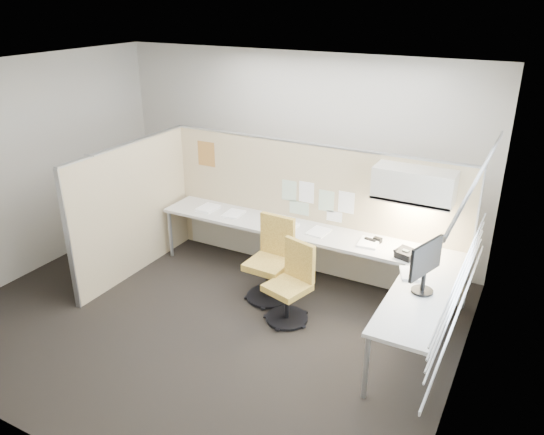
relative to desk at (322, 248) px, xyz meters
The scene contains 27 objects.
floor 1.58m from the desk, 129.58° to the right, with size 5.50×4.50×0.01m, color black.
ceiling 2.64m from the desk, 129.58° to the right, with size 5.50×4.50×0.01m, color white.
wall_back 1.66m from the desk, 129.62° to the left, with size 5.50×0.02×2.80m, color beige.
wall_front 3.59m from the desk, 105.41° to the right, with size 5.50×0.02×2.80m, color beige.
wall_left 3.93m from the desk, 162.99° to the right, with size 0.02×4.50×2.80m, color beige.
wall_right 2.28m from the desk, 31.75° to the right, with size 0.02×4.50×2.80m, color beige.
window_pane 2.32m from the desk, 32.11° to the right, with size 0.01×2.80×1.30m, color #94A0AC.
partition_back 0.67m from the desk, 128.75° to the left, with size 4.10×0.06×1.75m, color #C9BA8B.
partition_left 2.52m from the desk, 165.56° to the right, with size 0.06×2.20×1.75m, color #C9BA8B.
desk is the anchor object (origin of this frame).
overhead_bin 1.35m from the desk, 15.24° to the left, with size 0.90×0.36×0.38m, color beige.
task_light_strip 1.22m from the desk, 15.24° to the left, with size 0.60×0.06×0.02m, color #FFEABF.
pinned_papers 0.69m from the desk, 124.37° to the left, with size 1.01×0.00×0.47m.
poster 2.19m from the desk, 167.47° to the left, with size 0.28×0.00×0.35m, color orange.
chair_left 0.65m from the desk, 141.31° to the right, with size 0.54×0.54×1.02m.
chair_right 0.74m from the desk, 95.34° to the right, with size 0.54×0.55×0.93m.
monitor 1.59m from the desk, 26.22° to the right, with size 0.22×0.51×0.55m.
phone 1.03m from the desk, ahead, with size 0.26×0.24×0.12m.
stapler 0.59m from the desk, 18.94° to the left, with size 0.14×0.04×0.05m, color black.
tape_dispenser 0.68m from the desk, 20.63° to the left, with size 0.10×0.06×0.06m, color black.
coat_hook 2.92m from the desk, 153.69° to the right, with size 0.18×0.41×1.26m.
paper_stack_0 1.79m from the desk, behind, with size 0.23×0.30×0.03m, color white.
paper_stack_1 1.38m from the desk, behind, with size 0.23×0.30×0.02m, color white.
paper_stack_2 0.56m from the desk, behind, with size 0.23×0.30×0.04m, color white.
paper_stack_3 0.24m from the desk, 128.15° to the left, with size 0.23×0.30×0.02m, color white.
paper_stack_4 0.58m from the desk, 14.24° to the left, with size 0.23×0.30×0.03m, color white.
paper_stack_5 1.25m from the desk, 17.24° to the right, with size 0.23×0.30×0.02m, color white.
Camera 1 is at (3.14, -4.32, 3.51)m, focal length 35.00 mm.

